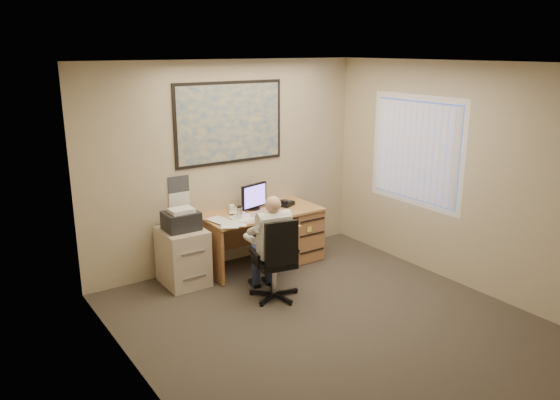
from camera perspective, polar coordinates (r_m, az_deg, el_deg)
room_shell at (r=5.43m, az=6.03°, el=-0.38°), size 4.00×4.50×2.70m
desk at (r=7.50m, az=0.16°, el=-3.01°), size 1.60×0.97×1.09m
world_map at (r=7.15m, az=-5.26°, el=8.03°), size 1.56×0.03×1.06m
wall_calendar at (r=6.99m, az=-10.51°, el=0.79°), size 0.28×0.01×0.42m
window_blinds at (r=7.29m, az=13.97°, el=4.99°), size 0.06×1.40×1.30m
filing_cabinet at (r=6.85m, az=-10.12°, el=-5.32°), size 0.51×0.61×0.98m
office_chair at (r=6.39m, az=-0.31°, el=-7.86°), size 0.70×0.70×1.00m
person at (r=6.32m, az=-0.77°, el=-4.98°), size 0.62×0.79×1.23m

